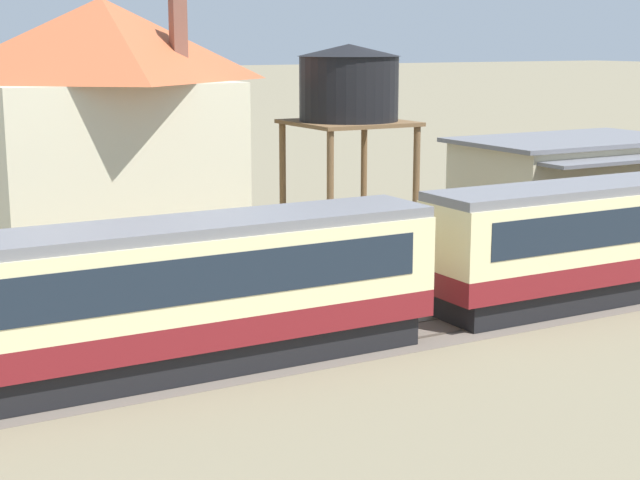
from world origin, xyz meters
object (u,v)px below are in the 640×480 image
at_px(passenger_train, 99,300).
at_px(station_building, 571,184).
at_px(station_house_terracotta_roof, 106,130).
at_px(water_tower, 349,88).

distance_m(passenger_train, station_building, 27.70).
relative_size(passenger_train, station_building, 9.60).
height_order(station_building, station_house_terracotta_roof, station_house_terracotta_roof).
relative_size(passenger_train, station_house_terracotta_roof, 9.94).
relative_size(station_building, water_tower, 1.24).
bearing_deg(water_tower, passenger_train, -142.29).
distance_m(station_building, station_house_terracotta_roof, 21.83).
xyz_separation_m(station_house_terracotta_roof, water_tower, (9.51, -2.65, 1.55)).
bearing_deg(station_building, water_tower, 175.89).
distance_m(passenger_train, station_house_terracotta_roof, 14.57).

